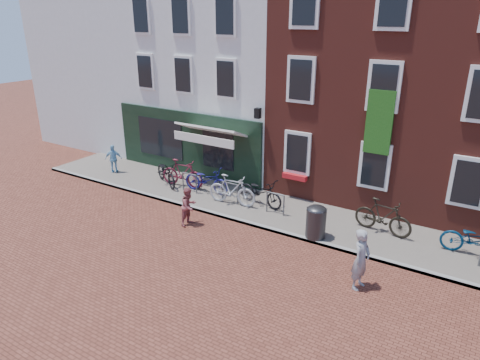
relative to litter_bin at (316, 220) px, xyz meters
The scene contains 16 objects.
ground 2.59m from the litter_bin, behind, with size 80.00×80.00×0.00m, color brown.
sidewalk 2.02m from the litter_bin, 140.83° to the left, with size 24.00×3.00×0.10m, color slate.
building_stucco 10.72m from the litter_bin, 138.12° to the left, with size 8.00×8.00×9.00m, color silver.
building_brick_mid 7.96m from the litter_bin, 94.04° to the left, with size 6.00×8.00×10.00m, color maroon.
filler_left 16.83m from the litter_bin, 155.89° to the left, with size 7.00×8.00×9.00m, color silver.
litter_bin is the anchor object (origin of this frame).
woman 2.80m from the litter_bin, 42.33° to the right, with size 0.64×0.42×1.76m, color gray.
boy 4.46m from the litter_bin, 162.90° to the right, with size 0.68×0.53×1.40m, color #97494B.
cafe_person 10.50m from the litter_bin, behind, with size 0.78×0.32×1.32m, color #83BDDB.
bicycle_0 7.47m from the litter_bin, behind, with size 0.71×2.05×1.08m, color black.
bicycle_1 6.73m from the litter_bin, 169.41° to the left, with size 0.56×1.99×1.19m, color maroon.
bicycle_2 5.52m from the litter_bin, 166.70° to the left, with size 0.71×2.05×1.08m, color navy.
bicycle_3 3.88m from the litter_bin, 168.41° to the left, with size 0.56×1.99×1.19m, color #A9AAAC.
bicycle_4 3.14m from the litter_bin, 154.86° to the left, with size 0.71×2.05×1.08m, color black.
bicycle_5 2.33m from the litter_bin, 39.81° to the left, with size 0.56×1.99×1.19m, color black.
bicycle_6 4.85m from the litter_bin, 17.76° to the left, with size 0.71×2.05×1.08m, color #062A47.
Camera 1 is at (7.12, -11.90, 7.06)m, focal length 32.45 mm.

